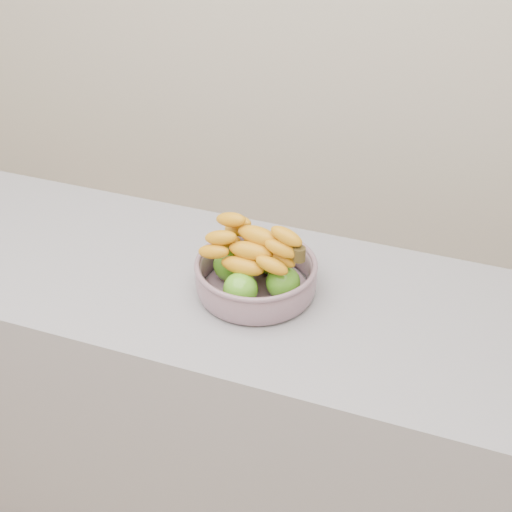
# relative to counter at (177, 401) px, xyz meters

# --- Properties ---
(counter) EXTENTS (2.00, 0.60, 0.90)m
(counter) POSITION_rel_counter_xyz_m (0.00, 0.00, 0.00)
(counter) COLOR #929199
(counter) RESTS_ON ground
(fruit_bowl) EXTENTS (0.29, 0.29, 0.18)m
(fruit_bowl) POSITION_rel_counter_xyz_m (0.24, 0.00, 0.51)
(fruit_bowl) COLOR #8992A5
(fruit_bowl) RESTS_ON counter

